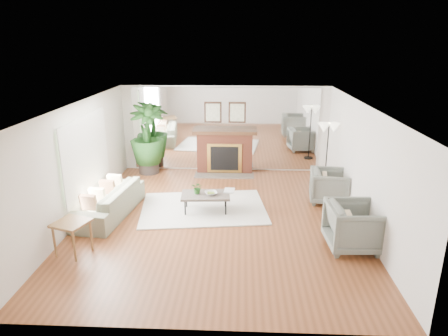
{
  "coord_description": "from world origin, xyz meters",
  "views": [
    {
      "loc": [
        0.49,
        -7.95,
        3.77
      ],
      "look_at": [
        0.1,
        0.6,
        0.99
      ],
      "focal_mm": 32.0,
      "sensor_mm": 36.0,
      "label": 1
    }
  ],
  "objects_px": {
    "sofa": "(109,201)",
    "side_table": "(72,227)",
    "armchair_front": "(354,226)",
    "armchair_back": "(329,186)",
    "coffee_table": "(206,196)",
    "fireplace": "(225,151)",
    "potted_ficus": "(147,137)",
    "floor_lamp": "(329,133)"
  },
  "relations": [
    {
      "from": "potted_ficus",
      "to": "floor_lamp",
      "type": "distance_m",
      "value": 5.04
    },
    {
      "from": "fireplace",
      "to": "armchair_front",
      "type": "bearing_deg",
      "value": -59.36
    },
    {
      "from": "armchair_front",
      "to": "potted_ficus",
      "type": "bearing_deg",
      "value": 46.2
    },
    {
      "from": "coffee_table",
      "to": "side_table",
      "type": "distance_m",
      "value": 2.98
    },
    {
      "from": "armchair_front",
      "to": "side_table",
      "type": "xyz_separation_m",
      "value": [
        -5.15,
        -0.45,
        0.09
      ]
    },
    {
      "from": "fireplace",
      "to": "floor_lamp",
      "type": "height_order",
      "value": "fireplace"
    },
    {
      "from": "armchair_back",
      "to": "floor_lamp",
      "type": "relative_size",
      "value": 0.51
    },
    {
      "from": "coffee_table",
      "to": "side_table",
      "type": "xyz_separation_m",
      "value": [
        -2.25,
        -1.96,
        0.14
      ]
    },
    {
      "from": "coffee_table",
      "to": "potted_ficus",
      "type": "height_order",
      "value": "potted_ficus"
    },
    {
      "from": "armchair_front",
      "to": "floor_lamp",
      "type": "height_order",
      "value": "floor_lamp"
    },
    {
      "from": "armchair_front",
      "to": "armchair_back",
      "type": "bearing_deg",
      "value": -2.55
    },
    {
      "from": "coffee_table",
      "to": "armchair_back",
      "type": "bearing_deg",
      "value": 14.24
    },
    {
      "from": "sofa",
      "to": "armchair_back",
      "type": "bearing_deg",
      "value": 108.0
    },
    {
      "from": "fireplace",
      "to": "coffee_table",
      "type": "height_order",
      "value": "fireplace"
    },
    {
      "from": "coffee_table",
      "to": "armchair_front",
      "type": "height_order",
      "value": "armchair_front"
    },
    {
      "from": "sofa",
      "to": "armchair_front",
      "type": "distance_m",
      "value": 5.21
    },
    {
      "from": "armchair_front",
      "to": "fireplace",
      "type": "bearing_deg",
      "value": 28.09
    },
    {
      "from": "armchair_front",
      "to": "side_table",
      "type": "bearing_deg",
      "value": 92.39
    },
    {
      "from": "armchair_front",
      "to": "potted_ficus",
      "type": "relative_size",
      "value": 0.48
    },
    {
      "from": "sofa",
      "to": "side_table",
      "type": "distance_m",
      "value": 1.72
    },
    {
      "from": "armchair_back",
      "to": "side_table",
      "type": "relative_size",
      "value": 1.24
    },
    {
      "from": "floor_lamp",
      "to": "coffee_table",
      "type": "bearing_deg",
      "value": -150.25
    },
    {
      "from": "sofa",
      "to": "armchair_front",
      "type": "relative_size",
      "value": 2.28
    },
    {
      "from": "sofa",
      "to": "armchair_back",
      "type": "height_order",
      "value": "armchair_back"
    },
    {
      "from": "sofa",
      "to": "armchair_back",
      "type": "xyz_separation_m",
      "value": [
        5.05,
        0.99,
        0.08
      ]
    },
    {
      "from": "side_table",
      "to": "potted_ficus",
      "type": "relative_size",
      "value": 0.35
    },
    {
      "from": "potted_ficus",
      "to": "floor_lamp",
      "type": "xyz_separation_m",
      "value": [
        4.92,
        -1.0,
        0.4
      ]
    },
    {
      "from": "potted_ficus",
      "to": "floor_lamp",
      "type": "relative_size",
      "value": 1.17
    },
    {
      "from": "side_table",
      "to": "fireplace",
      "type": "bearing_deg",
      "value": 62.15
    },
    {
      "from": "fireplace",
      "to": "side_table",
      "type": "distance_m",
      "value": 5.47
    },
    {
      "from": "fireplace",
      "to": "floor_lamp",
      "type": "relative_size",
      "value": 1.18
    },
    {
      "from": "side_table",
      "to": "sofa",
      "type": "bearing_deg",
      "value": 86.5
    },
    {
      "from": "fireplace",
      "to": "armchair_back",
      "type": "bearing_deg",
      "value": -39.44
    },
    {
      "from": "sofa",
      "to": "fireplace",
      "type": "bearing_deg",
      "value": 148.85
    },
    {
      "from": "side_table",
      "to": "potted_ficus",
      "type": "bearing_deg",
      "value": 85.96
    },
    {
      "from": "fireplace",
      "to": "potted_ficus",
      "type": "height_order",
      "value": "fireplace"
    },
    {
      "from": "armchair_front",
      "to": "floor_lamp",
      "type": "relative_size",
      "value": 0.56
    },
    {
      "from": "coffee_table",
      "to": "sofa",
      "type": "bearing_deg",
      "value": -173.31
    },
    {
      "from": "coffee_table",
      "to": "potted_ficus",
      "type": "relative_size",
      "value": 0.55
    },
    {
      "from": "fireplace",
      "to": "side_table",
      "type": "height_order",
      "value": "fireplace"
    },
    {
      "from": "fireplace",
      "to": "sofa",
      "type": "bearing_deg",
      "value": -128.07
    },
    {
      "from": "fireplace",
      "to": "potted_ficus",
      "type": "xyz_separation_m",
      "value": [
        -2.22,
        -0.16,
        0.43
      ]
    }
  ]
}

